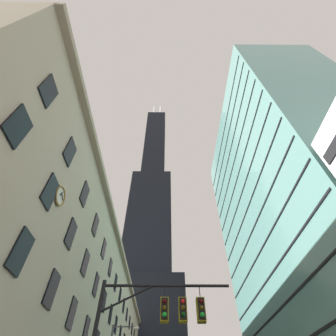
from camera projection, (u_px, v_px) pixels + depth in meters
station_building at (59, 330)px, 33.09m from camera, size 15.37×73.11×22.30m
dark_skyscraper at (148, 249)px, 98.87m from camera, size 27.52×27.52×175.99m
glass_office_midrise at (291, 207)px, 42.84m from camera, size 16.39×38.66×57.83m
traffic_signal_mast at (158, 324)px, 10.78m from camera, size 6.50×0.63×6.90m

